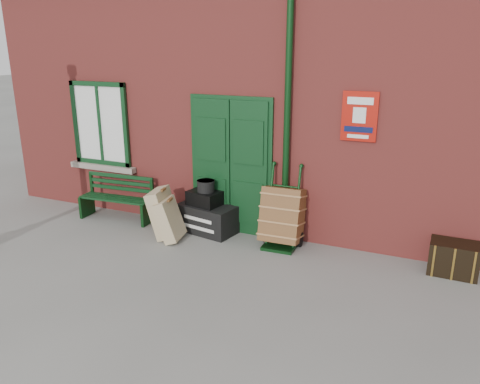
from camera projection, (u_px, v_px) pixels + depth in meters
The scene contains 10 objects.
ground at pixel (207, 269), 6.57m from camera, with size 80.00×80.00×0.00m, color gray.
station_building at pixel (289, 91), 8.97m from camera, with size 10.30×4.30×4.36m.
bench at pixel (118, 197), 8.39m from camera, with size 1.35×0.51×0.82m.
houdini_trunk at pixel (208, 218), 7.83m from camera, with size 0.94×0.52×0.47m, color black.
strongbox at pixel (205, 198), 7.75m from camera, with size 0.52×0.38×0.24m, color black.
hatbox at pixel (206, 186), 7.67m from camera, with size 0.28×0.28×0.19m, color black.
suitcase_back at pixel (163, 213), 7.61m from camera, with size 0.22×0.55×0.78m, color tan.
suitcase_front at pixel (170, 220), 7.47m from camera, with size 0.20×0.50×0.67m, color tan.
porter_trolley at pixel (282, 216), 7.23m from camera, with size 0.63×0.68×1.26m.
dark_trunk at pixel (454, 258), 6.39m from camera, with size 0.63×0.41×0.46m, color black.
Camera 1 is at (2.81, -5.25, 3.01)m, focal length 35.00 mm.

